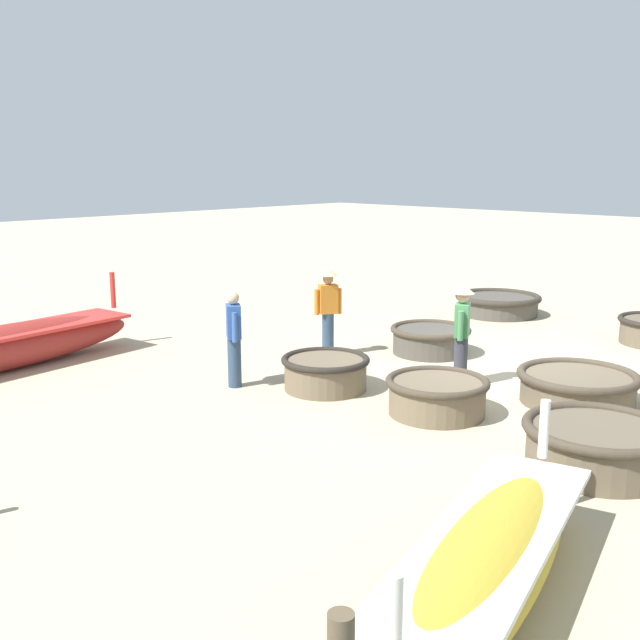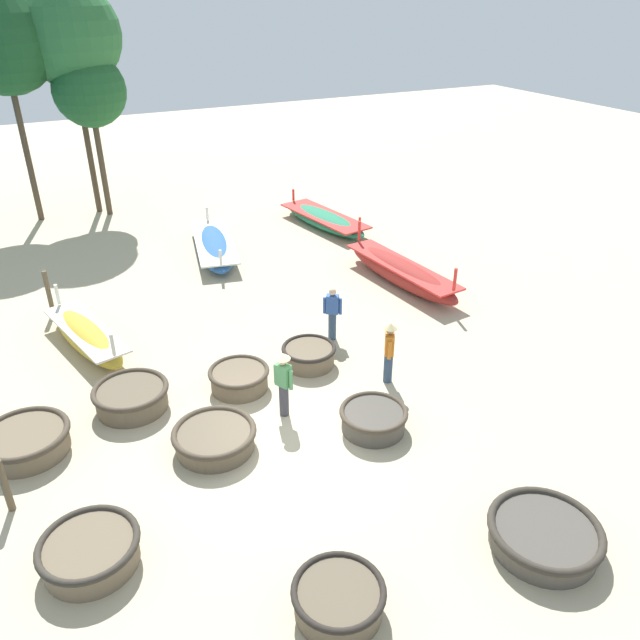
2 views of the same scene
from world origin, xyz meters
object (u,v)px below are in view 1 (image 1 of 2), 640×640
coracle_far_left (325,371)px  fisherman_standing_right (234,337)px  coracle_beside_post (597,444)px  coracle_center (498,303)px  coracle_weathered (430,339)px  fisherman_standing_left (328,306)px  coracle_front_left (437,395)px  long_boat_white_hull (486,565)px  coracle_far_right (577,386)px  long_boat_red_hull (1,347)px  fisherman_hauling (462,328)px

coracle_far_left → fisherman_standing_right: 1.58m
coracle_beside_post → coracle_center: 9.34m
coracle_weathered → fisherman_standing_left: (1.30, 1.48, 0.67)m
fisherman_standing_left → fisherman_standing_right: bearing=96.0°
coracle_center → coracle_weathered: 4.32m
coracle_far_left → fisherman_standing_right: (1.16, 0.92, 0.54)m
coracle_front_left → coracle_weathered: 3.56m
coracle_front_left → long_boat_white_hull: size_ratio=0.36×
coracle_far_right → coracle_front_left: size_ratio=1.21×
coracle_weathered → coracle_far_right: bearing=164.2°
coracle_beside_post → long_boat_red_hull: long_boat_red_hull is taller
fisherman_hauling → coracle_far_right: bearing=-166.8°
coracle_beside_post → fisherman_standing_right: bearing=7.8°
long_boat_red_hull → long_boat_white_hull: size_ratio=1.29×
coracle_center → fisherman_standing_right: fisherman_standing_right is taller
fisherman_standing_right → long_boat_red_hull: bearing=30.5°
coracle_center → fisherman_hauling: bearing=114.8°
long_boat_red_hull → long_boat_white_hull: (-9.94, 0.37, -0.06)m
long_boat_white_hull → coracle_front_left: bearing=-50.5°
long_boat_red_hull → coracle_far_left: bearing=-147.5°
coracle_far_left → coracle_front_left: bearing=-173.7°
fisherman_standing_left → coracle_weathered: bearing=-131.3°
coracle_center → fisherman_standing_right: (0.03, 8.19, 0.57)m
coracle_beside_post → long_boat_white_hull: (-0.51, 3.34, 0.04)m
coracle_far_right → long_boat_white_hull: (-1.81, 5.59, 0.09)m
coracle_far_right → coracle_far_left: coracle_far_left is taller
coracle_center → long_boat_white_hull: bearing=120.0°
coracle_far_right → fisherman_standing_left: 4.76m
long_boat_red_hull → fisherman_hauling: size_ratio=3.21×
long_boat_red_hull → fisherman_standing_right: size_ratio=3.41×
coracle_far_right → coracle_weathered: 3.52m
fisherman_standing_left → coracle_front_left: bearing=158.2°
coracle_weathered → fisherman_hauling: 2.20m
coracle_far_left → long_boat_red_hull: size_ratio=0.27×
coracle_weathered → coracle_center: bearing=-76.5°
coracle_front_left → coracle_beside_post: coracle_beside_post is taller
coracle_center → long_boat_white_hull: long_boat_white_hull is taller
long_boat_white_hull → fisherman_hauling: fisherman_hauling is taller
coracle_front_left → coracle_far_left: same height
coracle_front_left → coracle_center: coracle_front_left is taller
fisherman_hauling → coracle_weathered: bearing=-41.3°
coracle_far_right → coracle_front_left: coracle_front_left is taller
coracle_front_left → fisherman_hauling: (0.57, -1.47, 0.66)m
coracle_center → long_boat_white_hull: size_ratio=0.49×
coracle_far_right → coracle_weathered: size_ratio=1.18×
coracle_far_left → coracle_far_right: bearing=-147.0°
coracle_beside_post → fisherman_hauling: 3.66m
coracle_beside_post → coracle_weathered: bearing=-34.5°
coracle_center → fisherman_standing_left: (0.29, 5.68, 0.69)m
coracle_far_right → coracle_center: bearing=-49.6°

